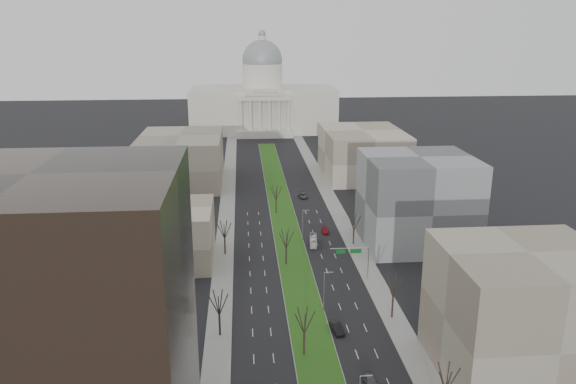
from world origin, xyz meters
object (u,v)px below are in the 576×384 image
car_black (337,328)px  car_grey_far (303,196)px  car_grey_near (370,380)px  box_van (313,241)px  car_red (325,231)px

car_black → car_grey_far: (3.14, 88.75, -0.08)m
car_grey_near → car_grey_far: size_ratio=0.85×
car_grey_near → car_black: 17.23m
car_grey_far → box_van: 43.56m
car_red → car_grey_far: size_ratio=0.83×
car_black → box_van: bearing=78.9°
car_grey_far → car_grey_near: bearing=-94.0°
car_black → car_red: 54.16m
car_grey_far → box_van: (-1.96, -43.52, 0.36)m
car_red → box_van: 9.75m
car_black → car_red: (5.68, 53.86, -0.18)m
car_grey_near → car_grey_far: 105.77m
box_van → car_red: bearing=69.0°
car_grey_near → car_red: 70.95m
car_grey_near → car_red: car_grey_near is taller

